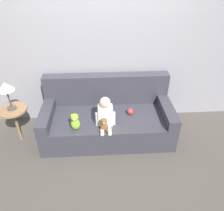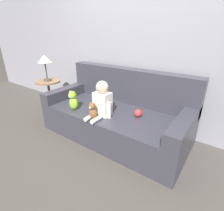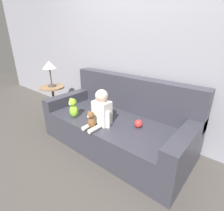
{
  "view_description": "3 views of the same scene",
  "coord_description": "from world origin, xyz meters",
  "px_view_note": "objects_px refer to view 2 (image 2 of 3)",
  "views": [
    {
      "loc": [
        -0.08,
        -2.59,
        2.29
      ],
      "look_at": [
        0.06,
        -0.13,
        0.63
      ],
      "focal_mm": 35.0,
      "sensor_mm": 36.0,
      "label": 1
    },
    {
      "loc": [
        1.17,
        -1.7,
        1.33
      ],
      "look_at": [
        0.02,
        -0.09,
        0.48
      ],
      "focal_mm": 28.0,
      "sensor_mm": 36.0,
      "label": 2
    },
    {
      "loc": [
        1.23,
        -1.54,
        1.37
      ],
      "look_at": [
        0.04,
        -0.12,
        0.61
      ],
      "focal_mm": 28.0,
      "sensor_mm": 36.0,
      "label": 3
    }
  ],
  "objects_px": {
    "couch": "(118,114)",
    "toy_ball": "(138,113)",
    "side_table": "(46,71)",
    "plush_toy_side": "(73,100)",
    "teddy_bear_brown": "(93,111)",
    "person_baby": "(102,101)"
  },
  "relations": [
    {
      "from": "couch",
      "to": "plush_toy_side",
      "type": "relative_size",
      "value": 7.5
    },
    {
      "from": "teddy_bear_brown",
      "to": "toy_ball",
      "type": "bearing_deg",
      "value": 42.3
    },
    {
      "from": "side_table",
      "to": "toy_ball",
      "type": "bearing_deg",
      "value": 1.34
    },
    {
      "from": "teddy_bear_brown",
      "to": "person_baby",
      "type": "bearing_deg",
      "value": 80.5
    },
    {
      "from": "teddy_bear_brown",
      "to": "toy_ball",
      "type": "xyz_separation_m",
      "value": [
        0.4,
        0.36,
        -0.05
      ]
    },
    {
      "from": "couch",
      "to": "toy_ball",
      "type": "distance_m",
      "value": 0.37
    },
    {
      "from": "plush_toy_side",
      "to": "side_table",
      "type": "height_order",
      "value": "side_table"
    },
    {
      "from": "couch",
      "to": "side_table",
      "type": "distance_m",
      "value": 1.4
    },
    {
      "from": "couch",
      "to": "toy_ball",
      "type": "xyz_separation_m",
      "value": [
        0.34,
        -0.07,
        0.14
      ]
    },
    {
      "from": "teddy_bear_brown",
      "to": "side_table",
      "type": "distance_m",
      "value": 1.33
    },
    {
      "from": "teddy_bear_brown",
      "to": "side_table",
      "type": "height_order",
      "value": "side_table"
    },
    {
      "from": "plush_toy_side",
      "to": "side_table",
      "type": "relative_size",
      "value": 0.26
    },
    {
      "from": "person_baby",
      "to": "side_table",
      "type": "relative_size",
      "value": 0.43
    },
    {
      "from": "plush_toy_side",
      "to": "side_table",
      "type": "distance_m",
      "value": 0.95
    },
    {
      "from": "person_baby",
      "to": "side_table",
      "type": "xyz_separation_m",
      "value": [
        -1.29,
        0.18,
        0.16
      ]
    },
    {
      "from": "toy_ball",
      "to": "side_table",
      "type": "distance_m",
      "value": 1.68
    },
    {
      "from": "couch",
      "to": "person_baby",
      "type": "height_order",
      "value": "couch"
    },
    {
      "from": "toy_ball",
      "to": "side_table",
      "type": "relative_size",
      "value": 0.1
    },
    {
      "from": "plush_toy_side",
      "to": "toy_ball",
      "type": "distance_m",
      "value": 0.84
    },
    {
      "from": "person_baby",
      "to": "plush_toy_side",
      "type": "xyz_separation_m",
      "value": [
        -0.4,
        -0.08,
        -0.06
      ]
    },
    {
      "from": "teddy_bear_brown",
      "to": "plush_toy_side",
      "type": "height_order",
      "value": "plush_toy_side"
    },
    {
      "from": "plush_toy_side",
      "to": "side_table",
      "type": "bearing_deg",
      "value": 163.42
    }
  ]
}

